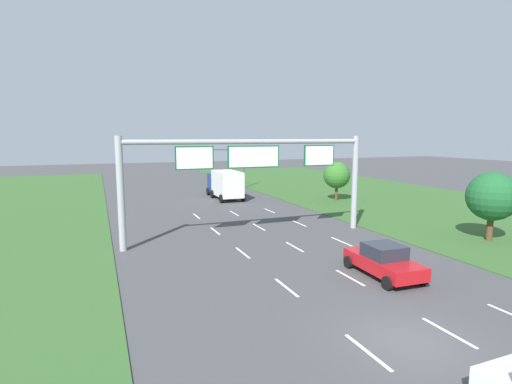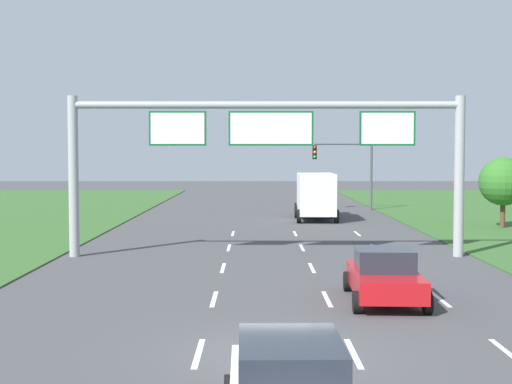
{
  "view_description": "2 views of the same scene",
  "coord_description": "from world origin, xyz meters",
  "px_view_note": "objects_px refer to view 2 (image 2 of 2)",
  "views": [
    {
      "loc": [
        -9.6,
        -9.93,
        6.94
      ],
      "look_at": [
        1.09,
        16.97,
        2.91
      ],
      "focal_mm": 28.0,
      "sensor_mm": 36.0,
      "label": 1
    },
    {
      "loc": [
        -0.45,
        -15.83,
        4.51
      ],
      "look_at": [
        -0.31,
        16.39,
        2.76
      ],
      "focal_mm": 50.0,
      "sensor_mm": 36.0,
      "label": 2
    }
  ],
  "objects_px": {
    "car_lead_silver": "(381,276)",
    "roadside_tree_far": "(500,182)",
    "box_truck": "(312,194)",
    "traffic_light_mast": "(344,162)",
    "sign_gantry": "(266,143)"
  },
  "relations": [
    {
      "from": "car_lead_silver",
      "to": "roadside_tree_far",
      "type": "xyz_separation_m",
      "value": [
        10.88,
        21.04,
        2.02
      ]
    },
    {
      "from": "car_lead_silver",
      "to": "sign_gantry",
      "type": "bearing_deg",
      "value": 111.77
    },
    {
      "from": "sign_gantry",
      "to": "traffic_light_mast",
      "type": "distance_m",
      "value": 26.29
    },
    {
      "from": "traffic_light_mast",
      "to": "roadside_tree_far",
      "type": "height_order",
      "value": "traffic_light_mast"
    },
    {
      "from": "car_lead_silver",
      "to": "sign_gantry",
      "type": "height_order",
      "value": "sign_gantry"
    },
    {
      "from": "car_lead_silver",
      "to": "traffic_light_mast",
      "type": "distance_m",
      "value": 35.22
    },
    {
      "from": "box_truck",
      "to": "traffic_light_mast",
      "type": "distance_m",
      "value": 8.72
    },
    {
      "from": "roadside_tree_far",
      "to": "car_lead_silver",
      "type": "bearing_deg",
      "value": -117.34
    },
    {
      "from": "box_truck",
      "to": "sign_gantry",
      "type": "height_order",
      "value": "sign_gantry"
    },
    {
      "from": "car_lead_silver",
      "to": "sign_gantry",
      "type": "relative_size",
      "value": 0.26
    },
    {
      "from": "car_lead_silver",
      "to": "roadside_tree_far",
      "type": "height_order",
      "value": "roadside_tree_far"
    },
    {
      "from": "sign_gantry",
      "to": "traffic_light_mast",
      "type": "relative_size",
      "value": 3.08
    },
    {
      "from": "box_truck",
      "to": "traffic_light_mast",
      "type": "xyz_separation_m",
      "value": [
        3.17,
        7.83,
        2.16
      ]
    },
    {
      "from": "car_lead_silver",
      "to": "roadside_tree_far",
      "type": "bearing_deg",
      "value": 65.16
    },
    {
      "from": "sign_gantry",
      "to": "roadside_tree_far",
      "type": "distance_m",
      "value": 18.41
    }
  ]
}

